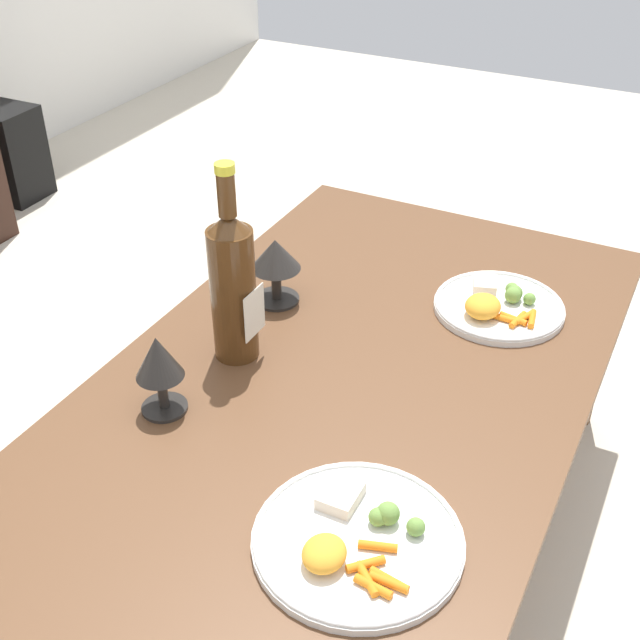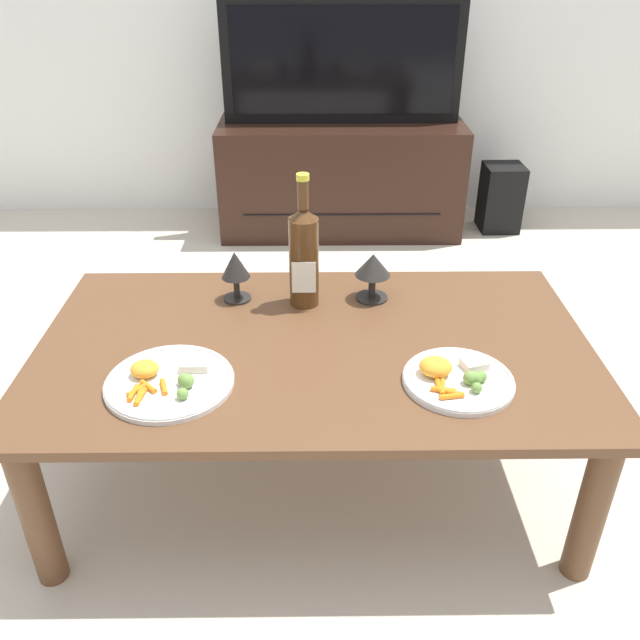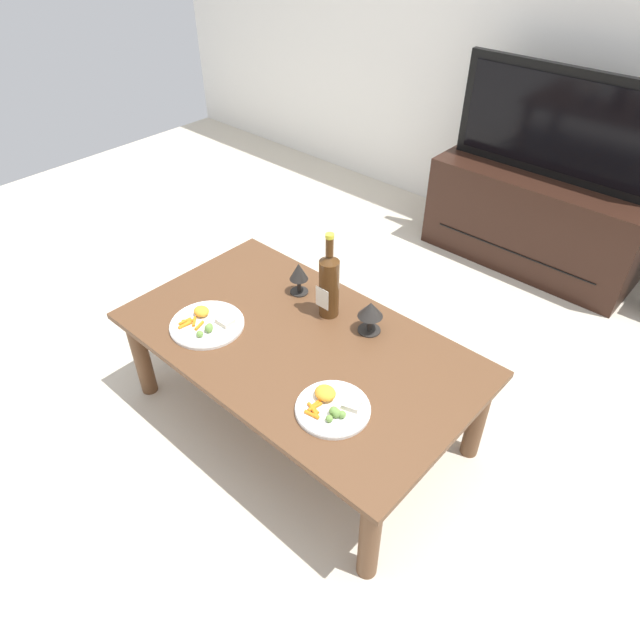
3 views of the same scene
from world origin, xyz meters
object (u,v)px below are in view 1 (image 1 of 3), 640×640
goblet_right (276,259)px  dinner_plate_right (498,305)px  dinner_plate_left (357,539)px  floor_speaker (11,154)px  wine_bottle (233,282)px  dining_table (346,405)px  goblet_left (159,362)px

goblet_right → dinner_plate_right: 0.44m
dinner_plate_left → dinner_plate_right: (0.65, 0.00, 0.00)m
floor_speaker → goblet_right: (-0.79, -1.56, 0.37)m
wine_bottle → dinner_plate_right: (0.35, -0.38, -0.14)m
dinner_plate_right → floor_speaker: bearing=72.2°
dining_table → dinner_plate_left: 0.38m
dinner_plate_right → wine_bottle: bearing=132.7°
floor_speaker → dinner_plate_left: bearing=-124.2°
goblet_left → dinner_plate_right: goblet_left is taller
dining_table → floor_speaker: dining_table is taller
wine_bottle → goblet_left: 0.20m
dinner_plate_left → goblet_right: bearing=39.4°
floor_speaker → goblet_left: 1.98m
goblet_right → goblet_left: bearing=180.0°
wine_bottle → dinner_plate_right: bearing=-47.3°
goblet_left → goblet_right: 0.38m
dinner_plate_left → dinner_plate_right: bearing=0.0°
goblet_right → dining_table: bearing=-125.1°
dining_table → dinner_plate_left: size_ratio=4.74×
goblet_left → goblet_right: (0.38, -0.00, -0.00)m
floor_speaker → wine_bottle: 1.91m
floor_speaker → dinner_plate_right: bearing=-108.9°
dinner_plate_right → goblet_right: bearing=111.8°
dining_table → floor_speaker: bearing=62.0°
wine_bottle → dining_table: bearing=-82.9°
wine_bottle → goblet_right: size_ratio=2.71×
floor_speaker → wine_bottle: size_ratio=0.91×
floor_speaker → wine_bottle: wine_bottle is taller
dining_table → dinner_plate_left: (-0.33, -0.17, 0.08)m
dining_table → dinner_plate_right: dinner_plate_right is taller
dinner_plate_right → dinner_plate_left: bearing=-180.0°
dinner_plate_left → wine_bottle: bearing=51.3°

